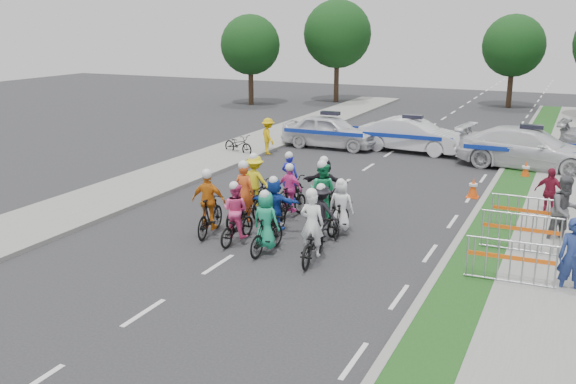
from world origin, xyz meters
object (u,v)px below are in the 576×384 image
at_px(rider_6, 245,205).
at_px(cone_1, 526,170).
at_px(spectator_2, 549,192).
at_px(rider_10, 255,188).
at_px(rider_12, 290,187).
at_px(spectator_1, 565,211).
at_px(police_car_1, 412,135).
at_px(rider_7, 341,213).
at_px(tree_4, 514,46).
at_px(rider_3, 209,210).
at_px(police_car_0, 330,131).
at_px(tree_0, 250,45).
at_px(rider_8, 323,200).
at_px(spectator_0, 573,257).
at_px(barrier_1, 520,235).
at_px(police_car_2, 530,149).
at_px(rider_9, 291,196).
at_px(rider_0, 312,237).
at_px(rider_1, 266,228).
at_px(parked_bike, 238,144).
at_px(tree_3, 337,34).
at_px(rider_2, 236,219).
at_px(marshal_hiviz, 268,136).
at_px(rider_4, 322,219).
at_px(cone_0, 473,188).
at_px(barrier_2, 527,216).
at_px(rider_11, 324,189).
at_px(rider_5, 275,210).
at_px(barrier_0, 510,264).

height_order(rider_6, cone_1, rider_6).
bearing_deg(spectator_2, rider_10, -142.82).
bearing_deg(rider_12, spectator_1, 177.34).
height_order(police_car_1, cone_1, police_car_1).
distance_m(rider_7, tree_4, 30.78).
distance_m(rider_3, cone_1, 13.08).
xyz_separation_m(rider_7, police_car_0, (-4.96, 11.88, 0.13)).
bearing_deg(tree_0, police_car_0, -49.06).
distance_m(spectator_2, tree_0, 29.43).
bearing_deg(rider_8, spectator_1, -169.11).
bearing_deg(spectator_0, barrier_1, 111.21).
height_order(rider_10, rider_12, rider_10).
relative_size(rider_6, spectator_1, 1.06).
bearing_deg(cone_1, spectator_0, -80.03).
bearing_deg(police_car_2, rider_3, 157.80).
xyz_separation_m(rider_8, spectator_0, (6.87, -2.47, 0.15)).
distance_m(rider_9, tree_4, 30.00).
xyz_separation_m(police_car_1, spectator_1, (6.89, -10.74, 0.18)).
xyz_separation_m(rider_0, rider_1, (-1.31, 0.04, 0.04)).
distance_m(rider_9, police_car_1, 11.60).
bearing_deg(parked_bike, police_car_1, -43.11).
height_order(rider_9, tree_3, tree_3).
relative_size(rider_7, barrier_1, 0.83).
bearing_deg(rider_2, tree_3, -73.63).
height_order(rider_8, cone_1, rider_8).
bearing_deg(rider_3, cone_1, -134.78).
relative_size(rider_7, tree_0, 0.26).
xyz_separation_m(police_car_2, spectator_2, (1.14, -6.66, -0.06)).
bearing_deg(rider_6, spectator_2, -142.49).
relative_size(spectator_0, marshal_hiviz, 1.07).
relative_size(rider_2, rider_4, 1.00).
distance_m(cone_0, parked_bike, 11.25).
height_order(police_car_1, parked_bike, police_car_1).
relative_size(rider_2, barrier_2, 0.87).
relative_size(rider_7, police_car_0, 0.36).
bearing_deg(rider_8, spectator_2, -146.82).
bearing_deg(rider_8, police_car_1, -86.18).
height_order(rider_3, rider_11, rider_3).
bearing_deg(spectator_0, rider_1, 174.08).
relative_size(rider_5, marshal_hiviz, 1.05).
distance_m(rider_3, barrier_0, 8.09).
xyz_separation_m(spectator_1, tree_0, (-21.67, 22.81, 3.23)).
relative_size(police_car_0, barrier_1, 2.29).
distance_m(rider_5, marshal_hiviz, 11.32).
bearing_deg(rider_5, police_car_2, -120.07).
bearing_deg(barrier_1, police_car_1, 116.05).
bearing_deg(cone_1, rider_8, -120.41).
bearing_deg(cone_1, rider_10, -132.56).
distance_m(rider_8, police_car_1, 11.74).
bearing_deg(barrier_2, rider_6, -161.08).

